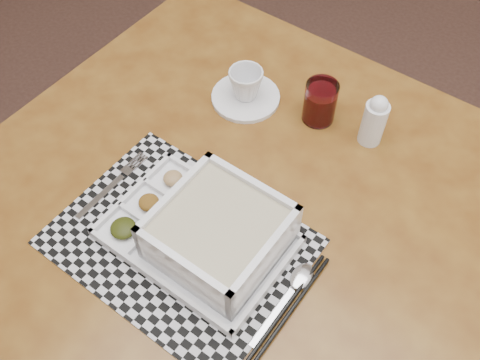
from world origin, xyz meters
name	(u,v)px	position (x,y,z in m)	size (l,w,h in m)	color
dining_table	(231,218)	(-0.45, 0.05, 0.68)	(1.07, 1.07, 0.76)	#4C270D
placemat	(179,242)	(-0.47, -0.08, 0.76)	(0.43, 0.33, 0.00)	#B0AFB7
serving_tray	(213,234)	(-0.42, -0.06, 0.80)	(0.33, 0.24, 0.10)	silver
fork	(113,183)	(-0.66, -0.05, 0.76)	(0.03, 0.19, 0.00)	#B7B8BE
spoon	(298,282)	(-0.26, -0.04, 0.76)	(0.04, 0.18, 0.01)	#B7B8BE
chopsticks	(288,310)	(-0.25, -0.09, 0.76)	(0.03, 0.24, 0.01)	black
saucer	(246,97)	(-0.57, 0.28, 0.76)	(0.15, 0.15, 0.01)	silver
cup	(246,84)	(-0.57, 0.28, 0.80)	(0.07, 0.07, 0.07)	silver
juice_glass	(320,104)	(-0.41, 0.32, 0.80)	(0.07, 0.07, 0.09)	white
creamer_bottle	(374,120)	(-0.29, 0.32, 0.81)	(0.05, 0.05, 0.12)	silver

